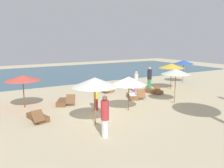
# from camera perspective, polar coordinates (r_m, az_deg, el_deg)

# --- Properties ---
(ground_plane) EXTENTS (60.00, 60.00, 0.00)m
(ground_plane) POSITION_cam_1_polar(r_m,az_deg,el_deg) (14.22, 1.23, -6.21)
(ground_plane) COLOR beige
(ocean_water) EXTENTS (48.00, 16.00, 0.06)m
(ocean_water) POSITION_cam_1_polar(r_m,az_deg,el_deg) (29.72, -16.42, 2.26)
(ocean_water) COLOR #3D6075
(ocean_water) RESTS_ON ground_plane
(umbrella_0) EXTENTS (1.88, 1.88, 2.29)m
(umbrella_0) POSITION_cam_1_polar(r_m,az_deg,el_deg) (15.76, 15.22, 2.93)
(umbrella_0) COLOR olive
(umbrella_0) RESTS_ON ground_plane
(umbrella_1) EXTENTS (2.04, 2.04, 2.02)m
(umbrella_1) POSITION_cam_1_polar(r_m,az_deg,el_deg) (13.70, 4.11, 0.77)
(umbrella_1) COLOR brown
(umbrella_1) RESTS_ON ground_plane
(umbrella_2) EXTENTS (2.15, 2.15, 2.02)m
(umbrella_2) POSITION_cam_1_polar(r_m,az_deg,el_deg) (15.20, -20.84, 1.35)
(umbrella_2) COLOR brown
(umbrella_2) RESTS_ON ground_plane
(umbrella_3) EXTENTS (1.93, 1.93, 2.20)m
(umbrella_3) POSITION_cam_1_polar(r_m,az_deg,el_deg) (23.92, 17.01, 5.11)
(umbrella_3) COLOR olive
(umbrella_3) RESTS_ON ground_plane
(umbrella_4) EXTENTS (2.13, 2.13, 2.19)m
(umbrella_4) POSITION_cam_1_polar(r_m,az_deg,el_deg) (20.28, 14.25, 4.30)
(umbrella_4) COLOR brown
(umbrella_4) RESTS_ON ground_plane
(umbrella_7) EXTENTS (2.25, 2.25, 2.35)m
(umbrella_7) POSITION_cam_1_polar(r_m,az_deg,el_deg) (11.34, -4.17, 0.43)
(umbrella_7) COLOR olive
(umbrella_7) RESTS_ON ground_plane
(lounger_1) EXTENTS (1.11, 1.74, 0.74)m
(lounger_1) POSITION_cam_1_polar(r_m,az_deg,el_deg) (19.00, -1.65, -1.38)
(lounger_1) COLOR olive
(lounger_1) RESTS_ON ground_plane
(lounger_2) EXTENTS (0.96, 1.74, 0.74)m
(lounger_2) POSITION_cam_1_polar(r_m,az_deg,el_deg) (18.72, 10.10, -1.72)
(lounger_2) COLOR brown
(lounger_2) RESTS_ON ground_plane
(lounger_3) EXTENTS (0.93, 1.77, 0.70)m
(lounger_3) POSITION_cam_1_polar(r_m,az_deg,el_deg) (12.92, -17.53, -7.67)
(lounger_3) COLOR brown
(lounger_3) RESTS_ON ground_plane
(lounger_4) EXTENTS (1.24, 1.76, 0.72)m
(lounger_4) POSITION_cam_1_polar(r_m,az_deg,el_deg) (16.90, 5.15, -2.91)
(lounger_4) COLOR brown
(lounger_4) RESTS_ON ground_plane
(lounger_5) EXTENTS (1.30, 1.74, 0.72)m
(lounger_5) POSITION_cam_1_polar(r_m,az_deg,el_deg) (15.60, -11.73, -4.26)
(lounger_5) COLOR brown
(lounger_5) RESTS_ON ground_plane
(person_0) EXTENTS (0.49, 0.49, 1.84)m
(person_0) POSITION_cam_1_polar(r_m,az_deg,el_deg) (10.04, -1.73, -7.87)
(person_0) COLOR white
(person_0) RESTS_ON ground_plane
(person_1) EXTENTS (0.39, 0.39, 1.66)m
(person_1) POSITION_cam_1_polar(r_m,az_deg,el_deg) (13.92, -3.92, -2.98)
(person_1) COLOR #BF3338
(person_1) RESTS_ON ground_plane
(person_2) EXTENTS (0.42, 0.42, 1.70)m
(person_2) POSITION_cam_1_polar(r_m,az_deg,el_deg) (18.78, 5.87, 0.57)
(person_2) COLOR #D17299
(person_2) RESTS_ON ground_plane
(person_4) EXTENTS (0.53, 0.53, 1.84)m
(person_4) POSITION_cam_1_polar(r_m,az_deg,el_deg) (20.54, 9.08, 1.54)
(person_4) COLOR #338C59
(person_4) RESTS_ON ground_plane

